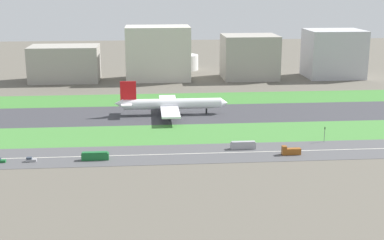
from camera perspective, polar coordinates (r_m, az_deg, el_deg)
The scene contains 18 objects.
ground_plane at distance 309.45m, azimuth 0.42°, elevation 0.64°, with size 800.00×800.00×0.00m, color #5B564C.
runway at distance 309.44m, azimuth 0.42°, elevation 0.65°, with size 280.00×46.00×0.10m, color #38383D.
grass_median_north at distance 349.22m, azimuth -0.20°, elevation 2.27°, with size 280.00×36.00×0.10m, color #3D7A33.
grass_median_south at distance 270.02m, azimuth 1.23°, elevation -1.44°, with size 280.00×36.00×0.10m, color #427F38.
highway at distance 239.63m, azimuth 2.04°, elevation -3.54°, with size 280.00×28.00×0.10m, color #4C4C4F.
highway_centerline at distance 239.61m, azimuth 2.04°, elevation -3.53°, with size 266.00×0.50×0.01m, color silver.
airliner at distance 307.00m, azimuth -2.40°, elevation 1.71°, with size 65.00×56.00×19.70m.
car_3 at distance 241.29m, azimuth -19.76°, elevation -4.08°, with size 4.40×1.80×2.00m.
truck_0 at distance 241.04m, azimuth 10.44°, elevation -3.27°, with size 8.40×2.50×4.00m.
car_0 at distance 238.28m, azimuth -16.77°, elevation -4.06°, with size 4.40×1.80×2.00m.
bus_1 at distance 233.82m, azimuth -10.26°, elevation -3.79°, with size 11.60×2.50×3.50m.
bus_0 at distance 246.04m, azimuth 5.45°, elevation -2.68°, with size 11.60×2.50×3.50m.
traffic_light at distance 262.89m, azimuth 13.92°, elevation -1.36°, with size 0.36×0.50×7.20m.
terminal_building at distance 422.13m, azimuth -13.37°, elevation 5.87°, with size 51.60×31.64×26.89m, color #9E998E.
hangar_building at distance 416.65m, azimuth -3.64°, elevation 7.11°, with size 48.88×31.49×41.08m, color beige.
office_tower at distance 424.74m, azimuth 6.13°, elevation 6.70°, with size 42.24×34.95×33.81m, color #9E998E.
cargo_warehouse at distance 442.30m, azimuth 14.82°, elevation 6.85°, with size 43.63×34.96×37.32m, color #B2B2B7.
fuel_tank_west at distance 464.22m, azimuth -0.80°, elevation 6.15°, with size 23.63×23.63×12.92m, color silver.
Camera 1 is at (-27.85, -299.03, 74.60)m, focal length 50.15 mm.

